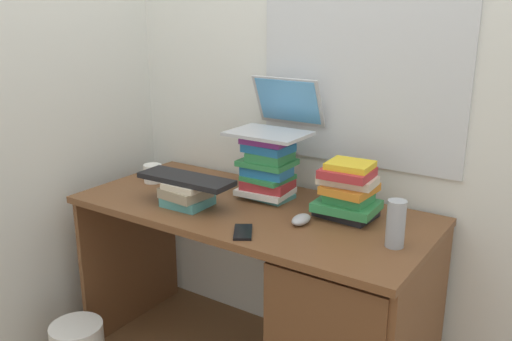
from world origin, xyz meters
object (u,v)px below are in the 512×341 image
at_px(desk, 328,311).
at_px(mug, 153,173).
at_px(book_stack_tall, 268,168).
at_px(book_stack_side, 348,192).
at_px(book_stack_keyboard_riser, 187,194).
at_px(water_bottle, 396,224).
at_px(keyboard, 186,179).
at_px(cell_phone, 243,232).
at_px(laptop, 276,120).
at_px(computer_mouse, 301,220).

distance_m(desk, mug, 1.04).
height_order(book_stack_tall, book_stack_side, book_stack_tall).
bearing_deg(book_stack_keyboard_riser, water_bottle, 5.93).
distance_m(book_stack_side, keyboard, 0.66).
bearing_deg(cell_phone, keyboard, 130.29).
xyz_separation_m(book_stack_keyboard_riser, laptop, (0.23, 0.34, 0.28)).
bearing_deg(cell_phone, book_stack_keyboard_riser, 130.68).
bearing_deg(laptop, book_stack_side, -12.57).
bearing_deg(desk, water_bottle, -4.69).
relative_size(water_bottle, cell_phone, 1.24).
xyz_separation_m(book_stack_side, keyboard, (-0.62, -0.25, 0.01)).
xyz_separation_m(book_stack_tall, book_stack_side, (0.38, -0.02, -0.03)).
height_order(mug, water_bottle, water_bottle).
xyz_separation_m(computer_mouse, mug, (-0.84, 0.07, 0.02)).
distance_m(mug, water_bottle, 1.21).
bearing_deg(laptop, water_bottle, -21.12).
distance_m(book_stack_tall, computer_mouse, 0.34).
distance_m(book_stack_tall, book_stack_side, 0.38).
relative_size(mug, water_bottle, 0.71).
bearing_deg(book_stack_keyboard_riser, book_stack_tall, 49.71).
xyz_separation_m(keyboard, water_bottle, (0.87, 0.09, -0.03)).
relative_size(mug, cell_phone, 0.88).
bearing_deg(mug, keyboard, -24.28).
distance_m(laptop, water_bottle, 0.73).
bearing_deg(computer_mouse, water_bottle, 0.17).
height_order(book_stack_side, laptop, laptop).
height_order(book_stack_keyboard_riser, laptop, laptop).
distance_m(book_stack_tall, water_bottle, 0.66).
height_order(book_stack_keyboard_riser, water_bottle, water_bottle).
distance_m(computer_mouse, water_bottle, 0.38).
xyz_separation_m(book_stack_tall, book_stack_keyboard_riser, (-0.23, -0.27, -0.08)).
relative_size(laptop, mug, 2.73).
bearing_deg(computer_mouse, book_stack_keyboard_riser, -169.85).
height_order(book_stack_tall, water_bottle, book_stack_tall).
xyz_separation_m(computer_mouse, cell_phone, (-0.13, -0.20, -0.01)).
xyz_separation_m(book_stack_tall, computer_mouse, (0.27, -0.18, -0.12)).
distance_m(desk, keyboard, 0.78).
bearing_deg(book_stack_side, cell_phone, -124.77).
xyz_separation_m(book_stack_keyboard_riser, keyboard, (-0.01, 0.00, 0.06)).
height_order(computer_mouse, mug, mug).
distance_m(desk, cell_phone, 0.49).
bearing_deg(laptop, cell_phone, -73.34).
xyz_separation_m(book_stack_tall, mug, (-0.57, -0.11, -0.09)).
bearing_deg(water_bottle, desk, 175.31).
bearing_deg(book_stack_tall, desk, -22.26).
height_order(computer_mouse, cell_phone, computer_mouse).
bearing_deg(book_stack_side, keyboard, -158.22).
bearing_deg(cell_phone, desk, 8.30).
height_order(book_stack_keyboard_riser, book_stack_side, book_stack_side).
height_order(laptop, computer_mouse, laptop).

